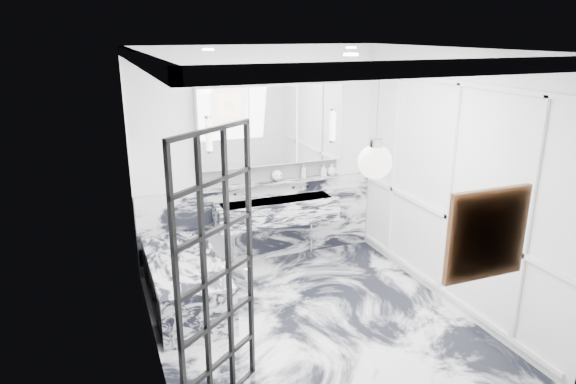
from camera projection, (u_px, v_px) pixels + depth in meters
name	position (u px, v px, depth m)	size (l,w,h in m)	color
floor	(314.00, 324.00, 5.41)	(3.60, 3.60, 0.00)	silver
ceiling	(319.00, 49.00, 4.57)	(3.60, 3.60, 0.00)	white
wall_back	(259.00, 158.00, 6.59)	(3.60, 3.60, 0.00)	white
wall_front	(429.00, 278.00, 3.39)	(3.60, 3.60, 0.00)	white
wall_left	(148.00, 219.00, 4.43)	(3.60, 3.60, 0.00)	white
wall_right	(451.00, 182.00, 5.54)	(3.60, 3.60, 0.00)	white
marble_clad_back	(260.00, 222.00, 6.83)	(3.18, 0.05, 1.05)	silver
marble_clad_left	(150.00, 226.00, 4.46)	(0.02, 3.56, 2.68)	silver
panel_molding	(449.00, 191.00, 5.56)	(0.03, 3.40, 2.30)	white
soap_bottle_a	(304.00, 171.00, 6.78)	(0.07, 0.07, 0.18)	#8C5919
soap_bottle_b	(324.00, 170.00, 6.88)	(0.07, 0.07, 0.16)	#4C4C51
soap_bottle_c	(332.00, 169.00, 6.92)	(0.12, 0.12, 0.16)	silver
face_pot	(277.00, 175.00, 6.65)	(0.14, 0.14, 0.14)	white
amber_bottle	(305.00, 174.00, 6.80)	(0.04, 0.04, 0.10)	#8C5919
flower_vase	(226.00, 280.00, 5.05)	(0.07, 0.07, 0.12)	silver
crittall_door	(217.00, 277.00, 3.96)	(0.88, 0.04, 2.29)	black
artwork	(487.00, 234.00, 3.53)	(0.56, 0.05, 0.56)	orange
pendant_light	(375.00, 162.00, 3.74)	(0.25, 0.25, 0.25)	white
trough_sink	(277.00, 211.00, 6.62)	(1.60, 0.45, 0.30)	silver
ledge	(272.00, 183.00, 6.67)	(1.90, 0.14, 0.04)	silver
subway_tile	(270.00, 171.00, 6.68)	(1.90, 0.03, 0.23)	white
mirror_cabinet	(271.00, 125.00, 6.44)	(1.90, 0.16, 1.00)	white
sconce_left	(209.00, 134.00, 6.09)	(0.07, 0.07, 0.40)	white
sconce_right	(333.00, 126.00, 6.66)	(0.07, 0.07, 0.40)	white
bathtub	(186.00, 283.00, 5.71)	(0.75, 1.65, 0.55)	silver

